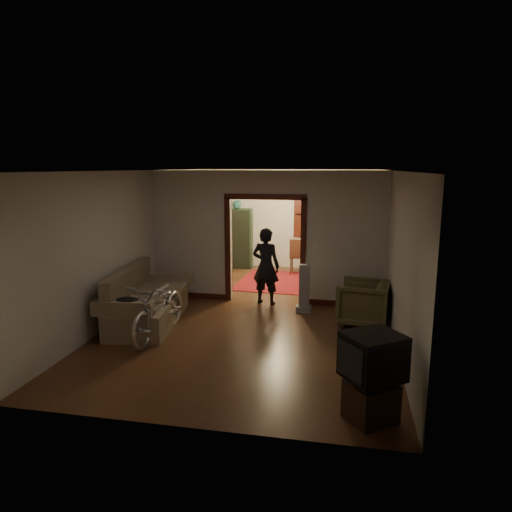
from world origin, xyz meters
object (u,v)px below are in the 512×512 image
(person, at_px, (266,266))
(desk, at_px, (321,258))
(locker, at_px, (237,238))
(bicycle, at_px, (160,309))
(sofa, at_px, (148,296))
(armchair, at_px, (363,303))

(person, height_order, desk, person)
(locker, bearing_deg, bicycle, -94.87)
(person, bearing_deg, locker, -55.15)
(sofa, bearing_deg, bicycle, -59.40)
(locker, relative_size, desk, 1.52)
(bicycle, xyz_separation_m, desk, (2.46, 5.34, -0.08))
(sofa, bearing_deg, armchair, 2.24)
(armchair, relative_size, person, 0.56)
(bicycle, height_order, locker, locker)
(person, bearing_deg, armchair, 166.47)
(sofa, distance_m, locker, 5.05)
(bicycle, distance_m, armchair, 3.67)
(sofa, height_order, desk, sofa)
(desk, bearing_deg, locker, 164.79)
(sofa, height_order, locker, locker)
(sofa, xyz_separation_m, locker, (0.51, 5.01, 0.34))
(sofa, xyz_separation_m, armchair, (3.92, 0.66, -0.10))
(locker, bearing_deg, person, -71.81)
(locker, bearing_deg, armchair, -56.46)
(armchair, xyz_separation_m, locker, (-3.41, 4.35, 0.44))
(person, bearing_deg, sofa, 52.02)
(sofa, relative_size, locker, 1.31)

